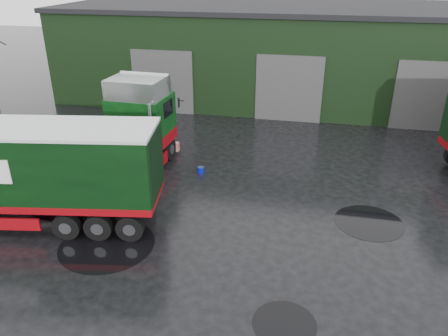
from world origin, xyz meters
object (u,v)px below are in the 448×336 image
Objects in this scene: warehouse at (296,51)px; wash_bucket at (201,170)px; hero_tractor at (123,134)px; tree_back_b at (396,27)px; tree_back_a at (218,11)px.

warehouse is 15.08m from wash_bucket.
wash_bucket is (3.19, 1.10, -1.97)m from hero_tractor.
hero_tractor is 29.38m from tree_back_b.
tree_back_a is at bearing 100.88° from wash_bucket.
warehouse is at bearing 70.57° from hero_tractor.
wash_bucket is 0.03× the size of tree_back_a.
tree_back_b is (14.50, 25.50, 1.63)m from hero_tractor.
tree_back_b is at bearing 65.12° from wash_bucket.
hero_tractor is 21.34× the size of wash_bucket.
wash_bucket is 0.04× the size of tree_back_b.
warehouse reaches higher than hero_tractor.
tree_back_b reaches higher than warehouse.
wash_bucket is at bearing 22.40° from hero_tractor.
tree_back_a is (-4.69, 24.40, 4.60)m from wash_bucket.
tree_back_a is at bearing 128.66° from warehouse.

